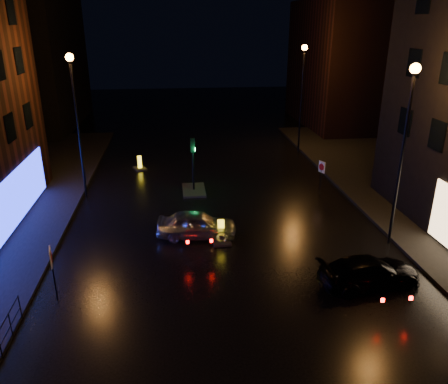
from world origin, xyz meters
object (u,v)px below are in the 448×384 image
(traffic_signal, at_px, (194,184))
(bollard_near, at_px, (221,236))
(silver_hatchback, at_px, (197,224))
(bollard_far, at_px, (140,166))
(road_sign_left, at_px, (52,262))
(road_sign_right, at_px, (322,170))
(dark_sedan, at_px, (369,272))

(traffic_signal, height_order, bollard_near, traffic_signal)
(silver_hatchback, height_order, bollard_near, silver_hatchback)
(silver_hatchback, bearing_deg, traffic_signal, 5.03)
(silver_hatchback, bearing_deg, bollard_far, 23.91)
(road_sign_left, bearing_deg, bollard_near, 17.09)
(silver_hatchback, bearing_deg, road_sign_right, -51.97)
(dark_sedan, relative_size, road_sign_right, 1.95)
(bollard_far, relative_size, road_sign_left, 0.59)
(dark_sedan, bearing_deg, road_sign_left, 81.29)
(dark_sedan, height_order, road_sign_left, road_sign_left)
(road_sign_right, bearing_deg, road_sign_left, 10.87)
(dark_sedan, distance_m, bollard_near, 7.11)
(traffic_signal, height_order, silver_hatchback, traffic_signal)
(silver_hatchback, distance_m, road_sign_right, 9.27)
(road_sign_left, height_order, road_sign_right, road_sign_left)
(dark_sedan, relative_size, bollard_near, 3.16)
(silver_hatchback, distance_m, bollard_near, 1.35)
(road_sign_right, bearing_deg, traffic_signal, -35.10)
(silver_hatchback, distance_m, bollard_far, 11.70)
(bollard_near, height_order, road_sign_left, road_sign_left)
(bollard_far, xyz_separation_m, road_sign_left, (-2.16, -15.84, 1.46))
(dark_sedan, distance_m, road_sign_left, 12.31)
(dark_sedan, distance_m, bollard_far, 19.14)
(bollard_near, distance_m, bollard_far, 12.63)
(traffic_signal, xyz_separation_m, silver_hatchback, (-0.18, -6.28, 0.16))
(silver_hatchback, relative_size, road_sign_right, 1.82)
(traffic_signal, bearing_deg, bollard_far, 126.73)
(bollard_near, bearing_deg, bollard_far, 107.91)
(silver_hatchback, relative_size, road_sign_left, 1.74)
(bollard_near, bearing_deg, road_sign_right, 35.25)
(silver_hatchback, relative_size, dark_sedan, 0.94)
(traffic_signal, height_order, road_sign_right, traffic_signal)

